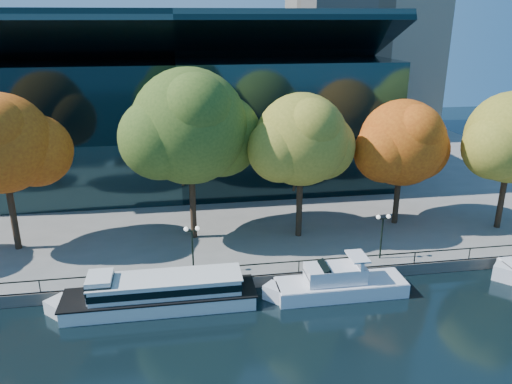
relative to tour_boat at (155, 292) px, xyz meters
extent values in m
plane|color=black|center=(6.44, -1.38, -1.26)|extent=(160.00, 160.00, 0.00)
cube|color=slate|center=(6.44, 35.12, -0.76)|extent=(90.00, 67.00, 1.00)
cube|color=#47443F|center=(6.44, 1.67, -0.76)|extent=(90.00, 0.25, 1.00)
cube|color=black|center=(6.44, 1.87, 0.69)|extent=(88.20, 0.08, 0.08)
cube|color=black|center=(6.44, 1.87, 0.19)|extent=(0.07, 0.07, 0.90)
cube|color=black|center=(2.44, 30.62, 6.74)|extent=(50.00, 24.00, 16.00)
cube|color=black|center=(2.44, 26.62, 16.24)|extent=(50.00, 17.14, 7.86)
cube|color=silver|center=(0.36, 0.00, -0.70)|extent=(14.01, 3.40, 1.10)
cube|color=black|center=(0.36, 0.00, -0.13)|extent=(14.29, 3.47, 0.12)
cube|color=silver|center=(-6.65, 0.00, -0.70)|extent=(2.82, 2.82, 1.10)
cube|color=silver|center=(0.86, 0.00, 0.50)|extent=(10.93, 2.79, 1.20)
cube|color=black|center=(0.86, 0.00, 0.55)|extent=(11.07, 2.86, 0.55)
cube|color=silver|center=(0.86, 0.00, 1.15)|extent=(11.21, 2.93, 0.10)
cube|color=silver|center=(-3.85, 0.00, 0.80)|extent=(1.80, 2.38, 1.80)
cube|color=black|center=(-3.85, 0.00, 1.00)|extent=(1.85, 2.45, 0.70)
cube|color=white|center=(14.25, -0.43, -0.68)|extent=(10.15, 2.90, 1.16)
cube|color=white|center=(9.18, -0.43, -0.68)|extent=(2.22, 2.22, 1.16)
cube|color=white|center=(14.25, -0.43, -0.08)|extent=(9.95, 2.84, 0.08)
cube|color=white|center=(13.74, -0.43, 0.63)|extent=(4.57, 2.17, 1.26)
cube|color=black|center=(12.42, -0.43, 0.73)|extent=(2.00, 2.09, 1.58)
cube|color=white|center=(15.47, -0.43, 1.55)|extent=(0.24, 2.26, 0.77)
cube|color=white|center=(15.47, -0.43, 1.93)|extent=(1.35, 2.26, 0.14)
cube|color=white|center=(28.48, -0.48, -0.61)|extent=(2.38, 2.38, 1.30)
cylinder|color=black|center=(-12.33, 10.06, 3.61)|extent=(0.56, 0.56, 7.72)
cylinder|color=black|center=(-11.83, 10.26, 6.64)|extent=(1.22, 1.85, 3.86)
cylinder|color=black|center=(-12.73, 9.76, 6.36)|extent=(1.12, 1.27, 3.45)
sphere|color=#A5350D|center=(-12.33, 10.06, 9.40)|extent=(8.43, 8.43, 8.43)
sphere|color=#A5350D|center=(-10.01, 11.32, 8.34)|extent=(6.32, 6.32, 6.32)
cylinder|color=black|center=(3.32, 10.02, 3.98)|extent=(0.56, 0.56, 8.46)
cylinder|color=black|center=(3.82, 10.22, 7.30)|extent=(1.30, 1.99, 4.22)
cylinder|color=black|center=(2.92, 9.72, 7.00)|extent=(1.19, 1.36, 3.77)
sphere|color=#375019|center=(3.32, 10.02, 10.32)|extent=(10.18, 10.18, 10.18)
sphere|color=#375019|center=(6.12, 11.55, 9.05)|extent=(7.64, 7.64, 7.64)
sphere|color=#375019|center=(0.78, 9.01, 9.56)|extent=(7.13, 7.13, 7.13)
sphere|color=#375019|center=(3.83, 7.99, 12.11)|extent=(6.11, 6.11, 6.11)
cylinder|color=black|center=(13.11, 8.84, 3.47)|extent=(0.56, 0.56, 7.45)
cylinder|color=black|center=(13.61, 9.04, 6.39)|extent=(1.19, 1.79, 3.72)
cylinder|color=black|center=(12.71, 8.54, 6.13)|extent=(1.09, 1.23, 3.33)
sphere|color=olive|center=(13.11, 8.84, 9.05)|extent=(8.28, 8.28, 8.28)
sphere|color=olive|center=(15.38, 10.08, 8.02)|extent=(6.21, 6.21, 6.21)
sphere|color=olive|center=(11.04, 8.01, 8.43)|extent=(5.80, 5.80, 5.80)
sphere|color=olive|center=(13.52, 7.18, 10.50)|extent=(4.97, 4.97, 4.97)
cylinder|color=black|center=(23.42, 10.39, 3.04)|extent=(0.56, 0.56, 6.60)
cylinder|color=black|center=(23.92, 10.59, 5.64)|extent=(1.09, 1.63, 3.31)
cylinder|color=black|center=(23.02, 10.09, 5.40)|extent=(1.00, 1.13, 2.96)
sphere|color=#A5350D|center=(23.42, 10.39, 7.99)|extent=(8.27, 8.27, 8.27)
sphere|color=#A5350D|center=(25.70, 11.63, 6.96)|extent=(6.20, 6.20, 6.20)
sphere|color=#A5350D|center=(21.36, 9.56, 7.37)|extent=(5.79, 5.79, 5.79)
sphere|color=#A5350D|center=(23.84, 8.73, 9.44)|extent=(4.96, 4.96, 4.96)
cylinder|color=black|center=(32.96, 7.72, 3.35)|extent=(0.56, 0.56, 7.22)
cylinder|color=black|center=(33.46, 7.92, 6.19)|extent=(1.16, 1.75, 3.62)
cylinder|color=black|center=(32.56, 7.42, 5.93)|extent=(1.07, 1.21, 3.23)
sphere|color=olive|center=(32.96, 7.72, 8.77)|extent=(8.54, 8.54, 8.54)
sphere|color=olive|center=(30.82, 6.87, 8.13)|extent=(5.98, 5.98, 5.98)
cylinder|color=black|center=(2.98, 3.12, 1.54)|extent=(0.14, 0.14, 3.60)
cube|color=black|center=(2.98, 3.12, 3.39)|extent=(0.90, 0.06, 0.06)
sphere|color=white|center=(2.53, 3.12, 3.59)|extent=(0.36, 0.36, 0.36)
sphere|color=white|center=(3.43, 3.12, 3.59)|extent=(0.36, 0.36, 0.36)
cylinder|color=black|center=(18.89, 3.12, 1.54)|extent=(0.14, 0.14, 3.60)
cube|color=black|center=(18.89, 3.12, 3.39)|extent=(0.90, 0.06, 0.06)
sphere|color=white|center=(18.44, 3.12, 3.59)|extent=(0.36, 0.36, 0.36)
sphere|color=white|center=(19.34, 3.12, 3.59)|extent=(0.36, 0.36, 0.36)
camera|label=1|loc=(2.31, -33.28, 19.30)|focal=35.00mm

